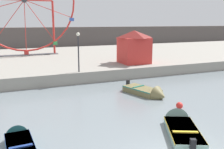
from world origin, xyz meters
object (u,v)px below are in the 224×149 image
motorboat_olive_wood (148,92)px  ferris_wheel_red_frame (24,2)px  motorboat_seafoam (179,125)px  promenade_lamp_far (78,46)px  mooring_buoy_orange (179,106)px  carnival_booth_red_striped (134,46)px  motorboat_teal_painted (19,142)px

motorboat_olive_wood → ferris_wheel_red_frame: ferris_wheel_red_frame is taller
motorboat_seafoam → ferris_wheel_red_frame: (-5.08, 26.19, 7.90)m
promenade_lamp_far → mooring_buoy_orange: size_ratio=8.03×
promenade_lamp_far → mooring_buoy_orange: bearing=-66.6°
carnival_booth_red_striped → promenade_lamp_far: size_ratio=1.00×
motorboat_seafoam → mooring_buoy_orange: bearing=-11.3°
ferris_wheel_red_frame → motorboat_teal_painted: bearing=-96.4°
motorboat_olive_wood → ferris_wheel_red_frame: 22.74m
motorboat_olive_wood → mooring_buoy_orange: motorboat_olive_wood is taller
mooring_buoy_orange → motorboat_teal_painted: bearing=-171.9°
motorboat_teal_painted → mooring_buoy_orange: bearing=-84.0°
motorboat_seafoam → promenade_lamp_far: size_ratio=1.26×
motorboat_olive_wood → motorboat_seafoam: bearing=-32.5°
motorboat_seafoam → motorboat_olive_wood: size_ratio=1.11×
ferris_wheel_red_frame → carnival_booth_red_striped: size_ratio=3.95×
ferris_wheel_red_frame → carnival_booth_red_striped: 16.32m
ferris_wheel_red_frame → mooring_buoy_orange: ferris_wheel_red_frame is taller
motorboat_teal_painted → promenade_lamp_far: promenade_lamp_far is taller
ferris_wheel_red_frame → motorboat_seafoam: bearing=-79.0°
motorboat_seafoam → motorboat_olive_wood: 6.21m
motorboat_teal_painted → mooring_buoy_orange: motorboat_teal_painted is taller
ferris_wheel_red_frame → carnival_booth_red_striped: ferris_wheel_red_frame is taller
carnival_booth_red_striped → mooring_buoy_orange: 12.55m
motorboat_seafoam → motorboat_teal_painted: motorboat_seafoam is taller
motorboat_seafoam → promenade_lamp_far: promenade_lamp_far is taller
motorboat_seafoam → motorboat_teal_painted: bearing=108.3°
motorboat_teal_painted → promenade_lamp_far: (5.86, 10.66, 3.17)m
carnival_booth_red_striped → promenade_lamp_far: carnival_booth_red_striped is taller
ferris_wheel_red_frame → mooring_buoy_orange: size_ratio=31.84×
motorboat_olive_wood → carnival_booth_red_striped: carnival_booth_red_striped is taller
motorboat_seafoam → carnival_booth_red_striped: (4.98, 14.43, 2.71)m
motorboat_olive_wood → promenade_lamp_far: bearing=-163.5°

